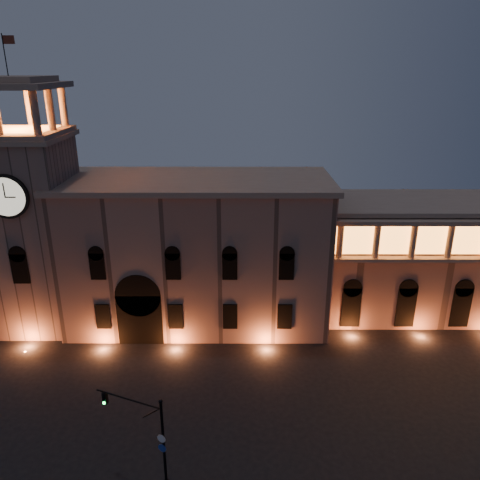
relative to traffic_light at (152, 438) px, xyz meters
The scene contains 5 objects.
ground 5.91m from the traffic_light, 39.64° to the left, with size 160.00×160.00×0.00m, color black.
government_building 25.09m from the traffic_light, 87.26° to the left, with size 30.80×12.80×17.60m.
clock_tower 30.46m from the traffic_light, 126.07° to the left, with size 9.80×9.80×32.40m.
colonnade_wing 44.29m from the traffic_light, 37.05° to the left, with size 40.60×11.50×14.50m.
traffic_light is the anchor object (origin of this frame).
Camera 1 is at (3.16, -29.28, 29.34)m, focal length 35.00 mm.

